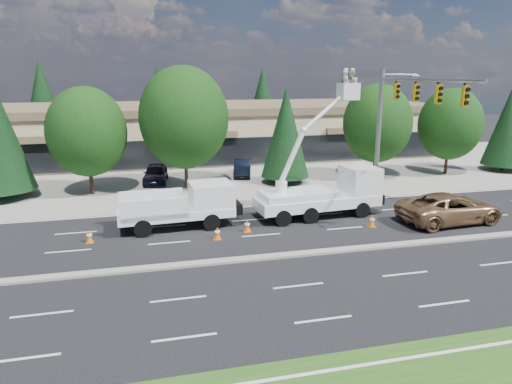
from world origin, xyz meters
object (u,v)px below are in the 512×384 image
object	(u,v)px
minivan	(450,208)
bucket_truck	(327,187)
utility_pickup	(185,210)
signal_mast	(397,115)

from	to	relation	value
minivan	bucket_truck	bearing A→B (deg)	61.76
minivan	utility_pickup	bearing A→B (deg)	75.50
bucket_truck	minivan	distance (m)	7.37
utility_pickup	minivan	xyz separation A→B (m)	(15.49, -2.91, -0.15)
bucket_truck	signal_mast	bearing A→B (deg)	8.52
signal_mast	bucket_truck	size ratio (longest dim) A/B	1.13
signal_mast	utility_pickup	xyz separation A→B (m)	(-13.97, -1.34, -5.03)
signal_mast	minivan	bearing A→B (deg)	-70.28
utility_pickup	signal_mast	bearing A→B (deg)	2.13
utility_pickup	minivan	size ratio (longest dim) A/B	1.05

